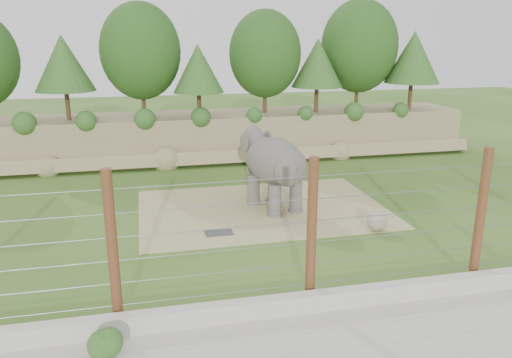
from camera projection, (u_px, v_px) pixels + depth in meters
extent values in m
plane|color=#33641D|center=(269.00, 237.00, 17.73)|extent=(90.00, 90.00, 0.00)
cube|color=#8E7E58|center=(215.00, 135.00, 29.56)|extent=(30.00, 4.00, 2.50)
cube|color=#8E7E58|center=(221.00, 158.00, 27.65)|extent=(30.00, 1.37, 1.07)
cylinder|color=#3F2B19|center=(68.00, 105.00, 26.81)|extent=(0.24, 0.24, 1.58)
sphere|color=#174616|center=(64.00, 65.00, 26.22)|extent=(3.60, 3.60, 3.60)
cylinder|color=#3F2B19|center=(143.00, 99.00, 28.09)|extent=(0.24, 0.24, 1.92)
sphere|color=#174616|center=(140.00, 51.00, 27.36)|extent=(4.40, 4.40, 4.40)
cylinder|color=#3F2B19|center=(199.00, 105.00, 27.68)|extent=(0.24, 0.24, 1.40)
sphere|color=#174616|center=(198.00, 70.00, 27.15)|extent=(3.20, 3.20, 3.20)
cylinder|color=#3F2B19|center=(265.00, 97.00, 29.41)|extent=(0.24, 0.24, 1.82)
sphere|color=#174616|center=(265.00, 54.00, 28.73)|extent=(4.16, 4.16, 4.16)
cylinder|color=#3F2B19|center=(316.00, 100.00, 29.54)|extent=(0.24, 0.24, 1.50)
sphere|color=#174616|center=(317.00, 64.00, 28.97)|extent=(3.44, 3.44, 3.44)
cylinder|color=#3F2B19|center=(357.00, 92.00, 31.04)|extent=(0.24, 0.24, 2.03)
sphere|color=#174616|center=(359.00, 46.00, 30.28)|extent=(4.64, 4.64, 4.64)
cylinder|color=#3F2B19|center=(410.00, 96.00, 30.61)|extent=(0.24, 0.24, 1.64)
sphere|color=#174616|center=(413.00, 59.00, 30.00)|extent=(3.76, 3.76, 3.76)
cube|color=tan|center=(262.00, 209.00, 20.64)|extent=(10.00, 7.00, 0.02)
cube|color=#262628|center=(219.00, 233.00, 18.05)|extent=(1.00, 0.60, 0.03)
sphere|color=gray|center=(377.00, 221.00, 18.20)|extent=(0.73, 0.73, 0.73)
cube|color=#B5B2A9|center=(316.00, 301.00, 12.98)|extent=(26.00, 0.35, 0.50)
cube|color=#B5B2A9|center=(345.00, 356.00, 11.17)|extent=(26.00, 4.00, 0.01)
cylinder|color=brown|center=(113.00, 249.00, 11.89)|extent=(0.26, 0.26, 4.00)
cylinder|color=brown|center=(312.00, 232.00, 12.96)|extent=(0.26, 0.26, 4.00)
cylinder|color=brown|center=(480.00, 217.00, 14.03)|extent=(0.26, 0.26, 4.00)
cylinder|color=gray|center=(310.00, 284.00, 13.38)|extent=(20.00, 0.02, 0.02)
cylinder|color=gray|center=(311.00, 263.00, 13.21)|extent=(20.00, 0.02, 0.02)
cylinder|color=gray|center=(311.00, 242.00, 13.04)|extent=(20.00, 0.02, 0.02)
cylinder|color=gray|center=(312.00, 221.00, 12.88)|extent=(20.00, 0.02, 0.02)
cylinder|color=gray|center=(313.00, 199.00, 12.71)|extent=(20.00, 0.02, 0.02)
cylinder|color=gray|center=(313.00, 176.00, 12.54)|extent=(20.00, 0.02, 0.02)
sphere|color=#21531C|center=(102.00, 342.00, 11.06)|extent=(0.71, 0.71, 0.71)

